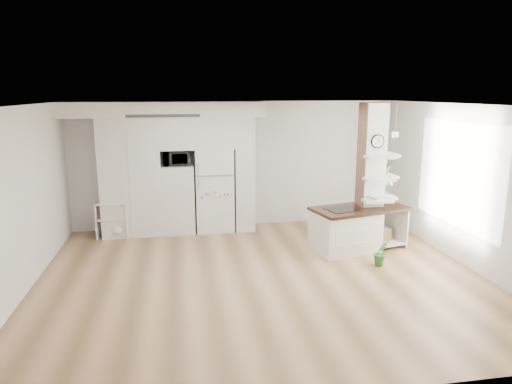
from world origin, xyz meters
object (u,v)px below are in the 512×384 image
(bookshelf, at_px, (114,222))
(floor_plant_a, at_px, (381,253))
(refrigerator, at_px, (214,190))
(kitchen_island, at_px, (350,228))

(bookshelf, bearing_deg, floor_plant_a, -24.09)
(refrigerator, height_order, floor_plant_a, refrigerator)
(kitchen_island, relative_size, bookshelf, 2.61)
(bookshelf, height_order, floor_plant_a, bookshelf)
(floor_plant_a, bearing_deg, bookshelf, 153.11)
(bookshelf, relative_size, floor_plant_a, 1.60)
(kitchen_island, height_order, floor_plant_a, kitchen_island)
(refrigerator, xyz_separation_m, bookshelf, (-2.04, -0.19, -0.56))
(refrigerator, height_order, bookshelf, refrigerator)
(kitchen_island, bearing_deg, bookshelf, 147.91)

